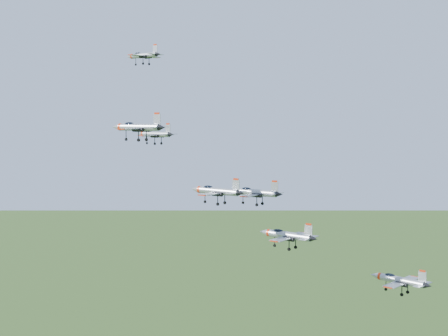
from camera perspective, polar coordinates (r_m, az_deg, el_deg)
The scene contains 7 objects.
jet_lead at distance 154.47m, azimuth -7.43°, elevation 10.18°, with size 11.38×9.36×3.05m.
jet_left_high at distance 138.91m, azimuth -6.37°, elevation 3.12°, with size 11.35×9.36×3.03m.
jet_right_high at distance 115.22m, azimuth -7.93°, elevation 3.74°, with size 12.51×10.36×3.34m.
jet_left_low at distance 123.53m, azimuth 2.81°, elevation -2.23°, with size 12.34×10.19×3.30m.
jet_right_low at distance 111.42m, azimuth -0.72°, elevation -2.09°, with size 11.77×9.65×3.16m.
jet_trail at distance 114.50m, azimuth 5.77°, elevation -6.11°, with size 12.36×10.18×3.31m.
jet_extra at distance 123.06m, azimuth 15.72°, elevation -9.82°, with size 12.62×10.53×3.37m.
Camera 1 is at (85.63, -99.02, 150.78)m, focal length 50.00 mm.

